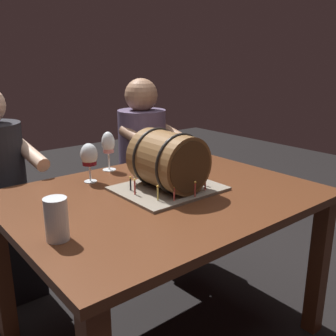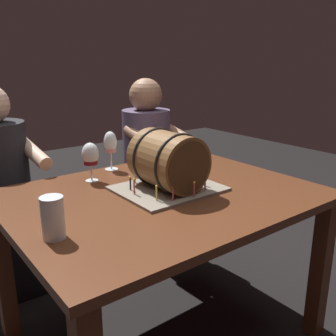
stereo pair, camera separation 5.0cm
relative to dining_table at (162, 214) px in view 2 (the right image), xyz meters
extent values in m
plane|color=black|center=(0.00, 0.00, -0.62)|extent=(8.00, 8.00, 0.00)
cube|color=#562D19|center=(0.00, 0.00, 0.08)|extent=(1.28, 1.00, 0.03)
cube|color=#562D19|center=(0.58, -0.44, -0.28)|extent=(0.07, 0.07, 0.69)
cube|color=#562D19|center=(-0.58, 0.44, -0.28)|extent=(0.07, 0.07, 0.69)
cube|color=#562D19|center=(0.58, 0.44, -0.28)|extent=(0.07, 0.07, 0.69)
cube|color=gray|center=(0.04, 0.01, 0.11)|extent=(0.43, 0.36, 0.01)
cylinder|color=brown|center=(0.04, 0.01, 0.24)|extent=(0.25, 0.29, 0.25)
cylinder|color=#46301B|center=(0.04, -0.13, 0.24)|extent=(0.22, 0.00, 0.22)
cylinder|color=#46301B|center=(0.04, 0.16, 0.24)|extent=(0.22, 0.00, 0.22)
torus|color=black|center=(0.04, -0.07, 0.24)|extent=(0.26, 0.01, 0.26)
torus|color=black|center=(0.04, 0.09, 0.24)|extent=(0.26, 0.01, 0.26)
cylinder|color=silver|center=(0.21, 0.00, 0.14)|extent=(0.01, 0.01, 0.05)
sphere|color=#F9C64C|center=(0.21, 0.00, 0.17)|extent=(0.01, 0.01, 0.01)
cylinder|color=#D64C47|center=(0.19, 0.08, 0.14)|extent=(0.01, 0.01, 0.06)
sphere|color=#F9C64C|center=(0.19, 0.08, 0.18)|extent=(0.01, 0.01, 0.01)
cylinder|color=#D64C47|center=(0.13, 0.15, 0.14)|extent=(0.01, 0.01, 0.05)
sphere|color=#F9C64C|center=(0.13, 0.15, 0.17)|extent=(0.01, 0.01, 0.01)
cylinder|color=black|center=(0.06, 0.18, 0.14)|extent=(0.01, 0.01, 0.05)
sphere|color=#F9C64C|center=(0.06, 0.18, 0.17)|extent=(0.01, 0.01, 0.01)
cylinder|color=silver|center=(-0.04, 0.16, 0.14)|extent=(0.01, 0.01, 0.05)
sphere|color=#F9C64C|center=(-0.04, 0.16, 0.17)|extent=(0.01, 0.01, 0.01)
cylinder|color=black|center=(-0.11, 0.08, 0.14)|extent=(0.01, 0.01, 0.05)
sphere|color=#F9C64C|center=(-0.11, 0.08, 0.17)|extent=(0.01, 0.01, 0.01)
cylinder|color=#D64C47|center=(-0.12, 0.03, 0.14)|extent=(0.01, 0.01, 0.06)
sphere|color=#F9C64C|center=(-0.12, 0.03, 0.18)|extent=(0.01, 0.01, 0.01)
cylinder|color=#EAD666|center=(-0.09, -0.09, 0.14)|extent=(0.01, 0.01, 0.05)
sphere|color=#F9C64C|center=(-0.09, -0.09, 0.17)|extent=(0.01, 0.01, 0.01)
cylinder|color=#D64C47|center=(-0.04, -0.13, 0.14)|extent=(0.01, 0.01, 0.05)
sphere|color=#F9C64C|center=(-0.04, -0.13, 0.17)|extent=(0.01, 0.01, 0.01)
cylinder|color=#D64C47|center=(0.05, -0.15, 0.14)|extent=(0.01, 0.01, 0.06)
sphere|color=#F9C64C|center=(0.05, -0.15, 0.18)|extent=(0.01, 0.01, 0.01)
cylinder|color=#D64C47|center=(0.14, -0.12, 0.14)|extent=(0.01, 0.01, 0.06)
sphere|color=#F9C64C|center=(0.14, -0.12, 0.17)|extent=(0.01, 0.01, 0.01)
cylinder|color=black|center=(0.18, -0.07, 0.14)|extent=(0.01, 0.01, 0.05)
sphere|color=#F9C64C|center=(0.18, -0.07, 0.16)|extent=(0.01, 0.01, 0.01)
cylinder|color=white|center=(0.32, 0.23, 0.10)|extent=(0.07, 0.07, 0.00)
cylinder|color=white|center=(0.32, 0.23, 0.14)|extent=(0.01, 0.01, 0.07)
ellipsoid|color=white|center=(0.32, 0.23, 0.22)|extent=(0.06, 0.06, 0.11)
cylinder|color=beige|center=(0.32, 0.23, 0.19)|extent=(0.05, 0.05, 0.03)
cylinder|color=white|center=(0.23, 0.40, 0.10)|extent=(0.07, 0.07, 0.00)
cylinder|color=white|center=(0.23, 0.40, 0.14)|extent=(0.01, 0.01, 0.07)
ellipsoid|color=white|center=(0.23, 0.40, 0.23)|extent=(0.07, 0.07, 0.10)
cylinder|color=#C6842D|center=(0.23, 0.40, 0.20)|extent=(0.06, 0.06, 0.03)
cylinder|color=white|center=(0.00, 0.44, 0.10)|extent=(0.07, 0.07, 0.00)
cylinder|color=white|center=(0.00, 0.44, 0.15)|extent=(0.01, 0.01, 0.09)
ellipsoid|color=white|center=(0.00, 0.44, 0.25)|extent=(0.07, 0.07, 0.11)
cylinder|color=pink|center=(0.00, 0.44, 0.21)|extent=(0.06, 0.06, 0.03)
cylinder|color=white|center=(-0.17, 0.33, 0.10)|extent=(0.06, 0.06, 0.00)
cylinder|color=white|center=(-0.17, 0.33, 0.14)|extent=(0.01, 0.01, 0.07)
ellipsoid|color=white|center=(-0.17, 0.33, 0.23)|extent=(0.08, 0.08, 0.11)
cylinder|color=maroon|center=(-0.17, 0.33, 0.20)|extent=(0.06, 0.06, 0.03)
cylinder|color=white|center=(0.12, 0.32, 0.10)|extent=(0.06, 0.06, 0.00)
cylinder|color=white|center=(0.12, 0.32, 0.14)|extent=(0.01, 0.01, 0.08)
ellipsoid|color=white|center=(0.12, 0.32, 0.24)|extent=(0.08, 0.08, 0.11)
cylinder|color=white|center=(-0.53, -0.13, 0.17)|extent=(0.07, 0.07, 0.14)
cylinder|color=#C6842D|center=(-0.53, -0.13, 0.16)|extent=(0.07, 0.07, 0.12)
cylinder|color=white|center=(-0.53, -0.13, 0.22)|extent=(0.07, 0.07, 0.01)
cube|color=silver|center=(0.15, 0.37, 0.18)|extent=(0.11, 0.06, 0.16)
cube|color=black|center=(-0.47, 0.81, -0.39)|extent=(0.34, 0.32, 0.45)
cylinder|color=beige|center=(-0.32, 0.68, 0.19)|extent=(0.10, 0.31, 0.14)
cube|color=#372D40|center=(0.47, 0.81, -0.39)|extent=(0.34, 0.32, 0.45)
cylinder|color=#5B4C6B|center=(0.47, 0.81, 0.08)|extent=(0.33, 0.33, 0.50)
sphere|color=#A87A5B|center=(0.47, 0.81, 0.43)|extent=(0.21, 0.21, 0.21)
cylinder|color=#A87A5B|center=(0.62, 0.68, 0.18)|extent=(0.09, 0.31, 0.14)
cylinder|color=#A87A5B|center=(0.34, 0.67, 0.18)|extent=(0.09, 0.31, 0.14)
camera|label=1|loc=(-0.96, -1.21, 0.66)|focal=40.54mm
camera|label=2|loc=(-0.92, -1.24, 0.66)|focal=40.54mm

